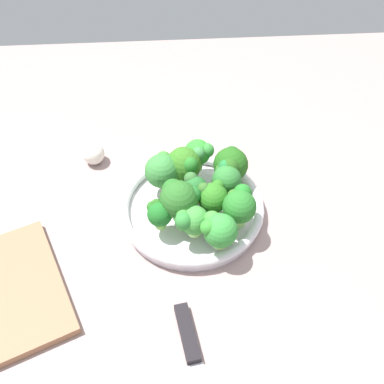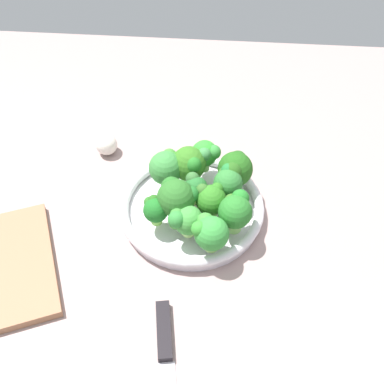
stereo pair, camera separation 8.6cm
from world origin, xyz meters
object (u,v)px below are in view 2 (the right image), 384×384
object	(u,v)px
broccoli_floret_0	(184,220)
broccoli_floret_11	(206,154)
broccoli_floret_2	(167,167)
broccoli_floret_9	(187,163)
broccoli_floret_4	(228,181)
bowl	(192,208)
broccoli_floret_5	(155,209)
broccoli_floret_7	(235,169)
broccoli_floret_8	(235,211)
knife	(165,361)
broccoli_floret_3	(210,232)
broccoli_floret_6	(177,197)
garlic_bulb	(107,145)
broccoli_floret_1	(211,199)
cutting_board	(7,267)
broccoli_floret_10	(195,188)

from	to	relation	value
broccoli_floret_0	broccoli_floret_11	distance (cm)	16.18
broccoli_floret_2	broccoli_floret_9	size ratio (longest dim) A/B	0.97
broccoli_floret_4	broccoli_floret_11	size ratio (longest dim) A/B	1.06
broccoli_floret_11	broccoli_floret_9	bearing A→B (deg)	-49.92
bowl	broccoli_floret_5	bearing A→B (deg)	-51.83
broccoli_floret_7	broccoli_floret_8	size ratio (longest dim) A/B	1.01
knife	broccoli_floret_5	bearing A→B (deg)	-169.52
broccoli_floret_2	broccoli_floret_3	distance (cm)	17.23
broccoli_floret_2	broccoli_floret_6	xyz separation A→B (cm)	(8.11, 2.64, 0.82)
broccoli_floret_5	garlic_bulb	xyz separation A→B (cm)	(-20.39, -13.37, -4.17)
bowl	broccoli_floret_1	size ratio (longest dim) A/B	4.07
cutting_board	broccoli_floret_5	bearing A→B (deg)	112.80
broccoli_floret_5	cutting_board	size ratio (longest dim) A/B	0.23
broccoli_floret_4	broccoli_floret_8	bearing A→B (deg)	12.53
broccoli_floret_0	broccoli_floret_8	xyz separation A→B (cm)	(-2.04, 8.71, 1.00)
broccoli_floret_3	broccoli_floret_9	distance (cm)	16.61
broccoli_floret_2	broccoli_floret_7	world-z (taller)	broccoli_floret_7
broccoli_floret_1	cutting_board	size ratio (longest dim) A/B	0.28
bowl	broccoli_floret_3	world-z (taller)	broccoli_floret_3
broccoli_floret_2	broccoli_floret_11	distance (cm)	7.94
broccoli_floret_7	bowl	bearing A→B (deg)	-55.56
broccoli_floret_3	broccoli_floret_11	size ratio (longest dim) A/B	1.02
garlic_bulb	broccoli_floret_8	bearing A→B (deg)	52.99
broccoli_floret_8	broccoli_floret_10	bearing A→B (deg)	-128.31
broccoli_floret_4	knife	size ratio (longest dim) A/B	0.27
broccoli_floret_4	broccoli_floret_6	distance (cm)	10.03
broccoli_floret_3	cutting_board	distance (cm)	35.53
broccoli_floret_7	broccoli_floret_11	xyz separation A→B (cm)	(-3.67, -5.72, -0.09)
broccoli_floret_3	broccoli_floret_7	xyz separation A→B (cm)	(-14.86, 3.81, 0.36)
broccoli_floret_1	broccoli_floret_5	bearing A→B (deg)	-75.60
bowl	broccoli_floret_11	bearing A→B (deg)	168.02
broccoli_floret_5	broccoli_floret_11	world-z (taller)	broccoli_floret_11
bowl	broccoli_floret_4	xyz separation A→B (cm)	(-1.75, 6.38, 6.15)
broccoli_floret_6	broccoli_floret_11	distance (cm)	12.66
bowl	broccoli_floret_8	world-z (taller)	broccoli_floret_8
broccoli_floret_1	broccoli_floret_6	xyz separation A→B (cm)	(0.68, -5.98, 0.86)
broccoli_floret_0	broccoli_floret_8	bearing A→B (deg)	103.17
broccoli_floret_7	broccoli_floret_11	world-z (taller)	broccoli_floret_7
broccoli_floret_6	broccoli_floret_11	size ratio (longest dim) A/B	1.21
broccoli_floret_3	broccoli_floret_6	distance (cm)	9.16
broccoli_floret_7	knife	distance (cm)	36.27
garlic_bulb	cutting_board	bearing A→B (deg)	-20.13
bowl	broccoli_floret_1	world-z (taller)	broccoli_floret_1
broccoli_floret_2	broccoli_floret_7	distance (cm)	12.70
broccoli_floret_7	garlic_bulb	world-z (taller)	broccoli_floret_7
broccoli_floret_9	broccoli_floret_0	bearing A→B (deg)	2.37
broccoli_floret_11	broccoli_floret_0	bearing A→B (deg)	-9.70
cutting_board	broccoli_floret_7	bearing A→B (deg)	117.97
bowl	broccoli_floret_3	xyz separation A→B (cm)	(9.65, 3.79, 5.58)
broccoli_floret_10	broccoli_floret_8	bearing A→B (deg)	51.69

